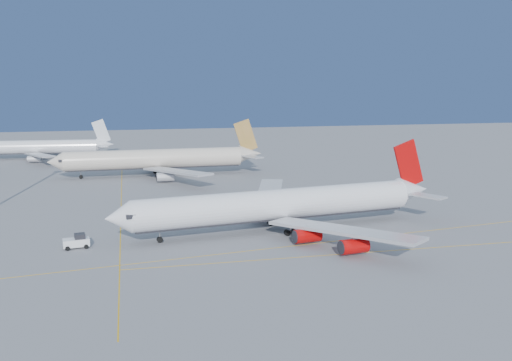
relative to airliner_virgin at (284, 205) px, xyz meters
name	(u,v)px	position (x,y,z in m)	size (l,w,h in m)	color
ground	(327,233)	(7.72, -4.09, -5.22)	(500.00, 500.00, 0.00)	slate
taxiway_lines	(248,229)	(-7.00, 2.26, -5.21)	(118.86, 140.00, 0.02)	#D59A0B
airliner_virgin	(284,205)	(0.00, 0.00, 0.00)	(70.06, 62.37, 17.31)	white
airliner_etihad	(159,159)	(-20.53, 72.60, 0.10)	(66.90, 61.92, 17.49)	beige
airliner_third	(39,147)	(-63.10, 121.82, -0.66)	(56.17, 51.68, 15.06)	white
pushback_tug	(77,241)	(-39.85, -3.85, -4.02)	(4.89, 3.40, 2.58)	white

